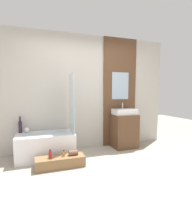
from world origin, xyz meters
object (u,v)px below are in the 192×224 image
Objects in this scene: vase_tall_dark at (20,126)px; bottle_soap_primary at (50,154)px; vase_round_light at (27,130)px; sink at (124,112)px; bottle_soap_secondary at (64,153)px; bathtub at (46,145)px; wooden_step_bench at (60,162)px.

vase_tall_dark is 1.02m from bottle_soap_primary.
sink is at bearing -4.03° from vase_round_light.
bottle_soap_secondary is at bearing 0.00° from bottle_soap_primary.
vase_tall_dark reaches higher than bottle_soap_secondary.
bathtub is 3.35× the size of vase_tall_dark.
sink reaches higher than bathtub.
sink reaches higher than vase_tall_dark.
wooden_step_bench is 7.42× the size of bottle_soap_secondary.
vase_round_light is at bearing 147.26° from bathtub.
bathtub is 0.62m from bottle_soap_secondary.
vase_round_light is 1.05m from bottle_soap_secondary.
sink is 4.59× the size of bottle_soap_secondary.
bathtub is at bearing -27.25° from vase_tall_dark.
sink is at bearing 21.69° from wooden_step_bench.
sink is 3.52× the size of bottle_soap_primary.
wooden_step_bench is 1.18m from vase_tall_dark.
vase_tall_dark is at bearing 122.54° from bottle_soap_primary.
bathtub is at bearing -32.74° from vase_round_light.
sink is at bearing 2.35° from bathtub.
wooden_step_bench is at bearing -158.31° from sink.
sink is (1.60, 0.64, 0.76)m from wooden_step_bench.
bottle_soap_secondary reaches higher than wooden_step_bench.
vase_round_light reaches higher than bottle_soap_primary.
bathtub is 1.91m from sink.
sink is at bearing 19.77° from bottle_soap_primary.
vase_tall_dark is at bearing 130.34° from wooden_step_bench.
bottle_soap_secondary is at bearing -51.46° from vase_round_light.
bottle_soap_secondary is (0.06, 0.00, 0.14)m from wooden_step_bench.
vase_round_light is 0.93m from bottle_soap_primary.
wooden_step_bench is (0.21, -0.56, -0.15)m from bathtub.
bottle_soap_secondary is (0.75, -0.80, -0.39)m from vase_tall_dark.
vase_round_light reaches higher than bathtub.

